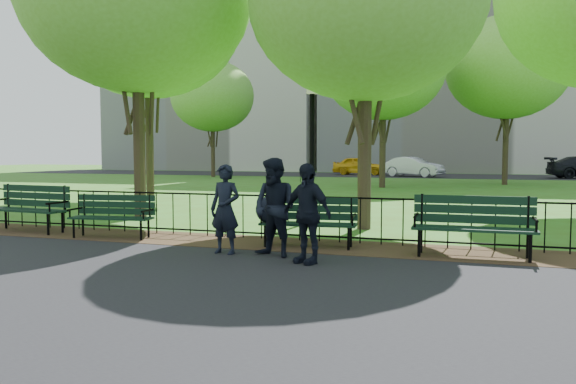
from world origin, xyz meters
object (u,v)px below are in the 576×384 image
(tree_far_c, at_px, (384,67))
(sedan_silver, at_px, (413,167))
(park_bench_right_a, at_px, (474,219))
(park_bench_left_b, at_px, (30,203))
(tree_near_e, at_px, (366,0))
(tree_mid_w, at_px, (147,18))
(person_mid, at_px, (275,208))
(park_bench_left_a, at_px, (113,211))
(lamppost, at_px, (312,144))
(tree_far_w, at_px, (212,96))
(person_right, at_px, (307,213))
(tree_far_e, at_px, (508,67))
(taxi, at_px, (360,166))
(park_bench_main, at_px, (288,213))
(person_left, at_px, (225,209))

(tree_far_c, relative_size, sedan_silver, 1.98)
(park_bench_right_a, bearing_deg, park_bench_left_b, 178.61)
(tree_near_e, relative_size, sedan_silver, 1.70)
(sedan_silver, bearing_deg, tree_mid_w, -177.10)
(sedan_silver, bearing_deg, tree_near_e, -156.37)
(tree_far_c, height_order, person_mid, tree_far_c)
(park_bench_left_a, distance_m, tree_mid_w, 11.28)
(lamppost, distance_m, tree_far_w, 27.34)
(tree_near_e, bearing_deg, person_right, -91.42)
(tree_mid_w, distance_m, tree_far_e, 19.50)
(tree_far_c, bearing_deg, tree_far_w, 147.48)
(park_bench_left_a, height_order, tree_near_e, tree_near_e)
(person_mid, relative_size, taxi, 0.39)
(park_bench_left_b, xyz_separation_m, tree_far_e, (10.86, 22.77, 5.68))
(park_bench_left_a, relative_size, tree_near_e, 0.23)
(taxi, bearing_deg, sedan_silver, -117.12)
(tree_near_e, bearing_deg, park_bench_main, -106.42)
(tree_near_e, bearing_deg, park_bench_right_a, -50.84)
(lamppost, relative_size, person_right, 2.30)
(lamppost, bearing_deg, park_bench_left_a, -129.14)
(tree_near_e, height_order, person_right, tree_near_e)
(park_bench_right_a, distance_m, lamppost, 5.54)
(tree_near_e, relative_size, person_mid, 4.49)
(tree_far_w, height_order, person_right, tree_far_w)
(tree_far_c, distance_m, person_right, 20.50)
(park_bench_left_a, relative_size, person_left, 1.13)
(park_bench_left_a, distance_m, lamppost, 5.12)
(park_bench_left_a, height_order, tree_far_e, tree_far_e)
(park_bench_left_b, relative_size, park_bench_right_a, 1.02)
(park_bench_left_b, height_order, person_mid, person_mid)
(park_bench_left_a, distance_m, tree_far_w, 29.58)
(park_bench_main, height_order, tree_far_e, tree_far_e)
(lamppost, height_order, tree_near_e, tree_near_e)
(tree_far_w, height_order, taxi, tree_far_w)
(tree_mid_w, bearing_deg, tree_far_e, 48.24)
(tree_far_e, bearing_deg, park_bench_right_a, -94.07)
(tree_far_c, bearing_deg, sedan_silver, 89.18)
(park_bench_main, height_order, park_bench_right_a, park_bench_right_a)
(lamppost, distance_m, tree_far_c, 15.15)
(lamppost, height_order, tree_far_e, tree_far_e)
(lamppost, xyz_separation_m, taxi, (-4.66, 30.24, -1.24))
(park_bench_left_b, relative_size, person_right, 1.28)
(park_bench_left_a, distance_m, person_mid, 3.96)
(person_left, bearing_deg, tree_far_e, 84.25)
(park_bench_main, bearing_deg, person_right, -67.00)
(tree_near_e, xyz_separation_m, tree_mid_w, (-9.00, 5.47, 1.51))
(tree_near_e, bearing_deg, lamppost, 149.76)
(tree_far_e, distance_m, sedan_silver, 11.89)
(lamppost, relative_size, person_left, 2.36)
(park_bench_left_a, bearing_deg, park_bench_right_a, -6.45)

